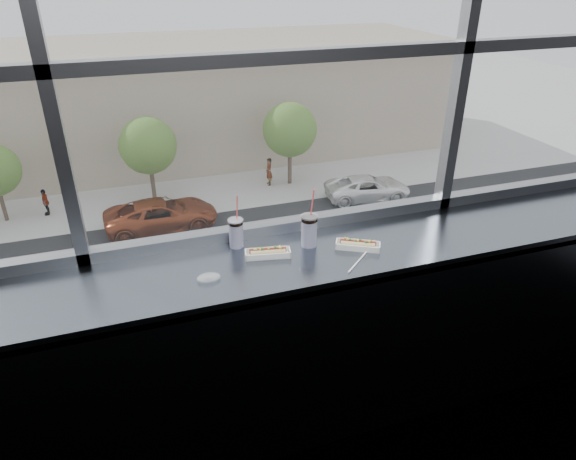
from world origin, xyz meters
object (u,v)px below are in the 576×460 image
object	(u,v)px
car_far_b	(161,210)
car_near_d	(312,266)
hotdog_tray_left	(268,252)
car_near_c	(129,300)
hotdog_tray_right	(358,245)
car_near_e	(431,246)
tree_center	(148,146)
pedestrian_d	(269,169)
tree_right	(290,130)
loose_straw	(358,261)
soda_cup_right	(309,229)
car_far_c	(368,184)
pedestrian_a	(45,199)
soda_cup_left	(236,232)
wrapper	(209,277)

from	to	relation	value
car_far_b	car_near_d	bearing A→B (deg)	-146.32
hotdog_tray_left	car_far_b	bearing A→B (deg)	99.19
car_near_c	hotdog_tray_right	bearing A→B (deg)	-179.80
car_near_e	tree_center	bearing A→B (deg)	52.91
hotdog_tray_left	pedestrian_d	world-z (taller)	hotdog_tray_left
hotdog_tray_right	pedestrian_d	xyz separation A→B (m)	(7.94, 28.51, -10.98)
tree_right	hotdog_tray_left	bearing A→B (deg)	-109.12
hotdog_tray_right	car_far_b	distance (m)	26.66
loose_straw	car_near_c	distance (m)	19.85
car_near_e	car_near_c	bearing A→B (deg)	97.67
car_far_b	tree_right	xyz separation A→B (m)	(8.86, 4.00, 2.53)
soda_cup_right	pedestrian_d	xyz separation A→B (m)	(8.17, 28.40, -11.05)
car_far_c	car_near_c	xyz separation A→B (m)	(-14.81, -8.00, 0.04)
hotdog_tray_right	car_far_b	bearing A→B (deg)	117.61
car_near_e	car_far_c	bearing A→B (deg)	3.56
loose_straw	pedestrian_a	xyz separation A→B (m)	(-5.70, 28.48, -11.10)
tree_right	car_near_c	bearing A→B (deg)	-132.59
soda_cup_left	pedestrian_d	bearing A→B (deg)	73.24
soda_cup_left	car_near_c	world-z (taller)	soda_cup_left
hotdog_tray_left	soda_cup_left	world-z (taller)	soda_cup_left
car_near_e	car_far_b	bearing A→B (deg)	64.11
car_near_e	car_near_d	world-z (taller)	car_near_d
car_near_e	pedestrian_a	distance (m)	21.90
hotdog_tray_left	tree_right	bearing A→B (deg)	82.26
soda_cup_right	wrapper	world-z (taller)	soda_cup_right
tree_center	soda_cup_left	bearing A→B (deg)	-92.06
hotdog_tray_left	soda_cup_right	world-z (taller)	soda_cup_right
soda_cup_left	car_far_c	size ratio (longest dim) A/B	0.05
loose_straw	car_near_d	distance (m)	20.74
loose_straw	pedestrian_a	bearing A→B (deg)	60.16
hotdog_tray_left	tree_center	world-z (taller)	hotdog_tray_left
soda_cup_left	car_near_d	world-z (taller)	soda_cup_left
car_near_c	pedestrian_d	xyz separation A→B (m)	(9.64, 12.21, 0.06)
tree_right	wrapper	bearing A→B (deg)	-109.61
car_near_d	car_far_c	bearing A→B (deg)	-46.26
hotdog_tray_right	car_near_e	distance (m)	23.36
soda_cup_right	loose_straw	distance (m)	0.30
car_far_b	car_near_e	bearing A→B (deg)	-125.90
tree_center	car_near_d	bearing A→B (deg)	-63.99
wrapper	tree_center	size ratio (longest dim) A/B	0.02
car_far_b	soda_cup_left	bearing A→B (deg)	175.16
hotdog_tray_left	loose_straw	xyz separation A→B (m)	(0.40, -0.19, -0.02)
car_far_b	pedestrian_a	size ratio (longest dim) A/B	3.53
car_near_c	pedestrian_a	bearing A→B (deg)	12.87
car_far_b	pedestrian_a	xyz separation A→B (m)	(-6.23, 4.05, -0.19)
wrapper	tree_center	xyz separation A→B (m)	(1.20, 28.35, -8.50)
car_far_c	tree_center	size ratio (longest dim) A/B	1.11
car_near_e	car_far_c	xyz separation A→B (m)	(0.57, 8.00, -0.00)
loose_straw	tree_right	bearing A→B (deg)	30.57
car_near_d	pedestrian_a	bearing A→B (deg)	39.17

